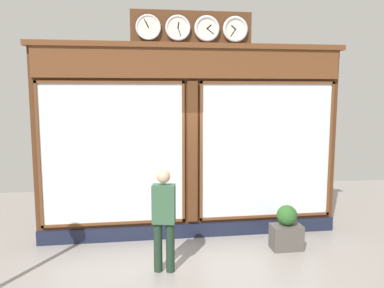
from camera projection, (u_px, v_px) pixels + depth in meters
name	position (u px, v px, depth m)	size (l,w,h in m)	color
shop_facade	(191.00, 140.00, 7.72)	(6.09, 0.42, 4.40)	#4C2B16
pedestrian	(164.00, 216.00, 6.23)	(0.40, 0.29, 1.69)	#1C2F21
planter_box	(286.00, 237.00, 7.23)	(0.56, 0.36, 0.46)	#4C4742
planter_shrub	(287.00, 215.00, 7.17)	(0.37, 0.37, 0.37)	#285623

